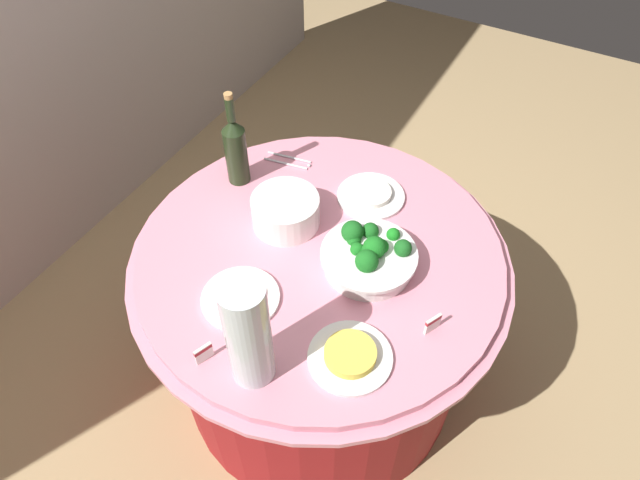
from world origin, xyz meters
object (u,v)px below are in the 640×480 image
food_plate_noodles (240,297)px  food_plate_fried_egg (350,356)px  broccoli_bowl (369,255)px  label_placard_mid (433,323)px  plate_stack (286,211)px  label_placard_front (204,353)px  wine_bottle (236,149)px  decorative_fruit_vase (249,337)px  food_plate_rice (371,195)px  serving_tongs (289,161)px

food_plate_noodles → food_plate_fried_egg: 0.35m
broccoli_bowl → label_placard_mid: (-0.12, -0.24, -0.01)m
plate_stack → label_placard_front: bearing=-172.2°
broccoli_bowl → wine_bottle: (0.13, 0.54, 0.08)m
decorative_fruit_vase → label_placard_front: bearing=105.2°
broccoli_bowl → wine_bottle: 0.56m
food_plate_fried_egg → label_placard_mid: label_placard_mid is taller
plate_stack → food_plate_rice: bearing=-38.4°
food_plate_rice → label_placard_front: 0.75m
plate_stack → food_plate_noodles: plate_stack is taller
food_plate_fried_egg → wine_bottle: bearing=56.0°
broccoli_bowl → wine_bottle: size_ratio=0.83×
wine_bottle → decorative_fruit_vase: size_ratio=0.99×
plate_stack → food_plate_fried_egg: plate_stack is taller
decorative_fruit_vase → serving_tongs: bearing=24.8°
decorative_fruit_vase → serving_tongs: size_ratio=2.03×
food_plate_noodles → label_placard_front: size_ratio=4.00×
label_placard_front → food_plate_noodles: bearing=7.8°
food_plate_fried_egg → label_placard_mid: (0.18, -0.15, 0.02)m
plate_stack → broccoli_bowl: bearing=-96.1°
serving_tongs → label_placard_mid: bearing=-120.4°
broccoli_bowl → plate_stack: 0.30m
wine_bottle → food_plate_rice: size_ratio=1.53×
plate_stack → label_placard_mid: 0.57m
broccoli_bowl → plate_stack: broccoli_bowl is taller
decorative_fruit_vase → food_plate_noodles: (0.17, 0.15, -0.14)m
broccoli_bowl → food_plate_fried_egg: size_ratio=1.27×
decorative_fruit_vase → broccoli_bowl: bearing=-12.8°
food_plate_rice → label_placard_mid: (-0.38, -0.36, 0.02)m
serving_tongs → food_plate_noodles: 0.60m
decorative_fruit_vase → food_plate_rice: bearing=1.2°
broccoli_bowl → plate_stack: bearing=83.9°
serving_tongs → label_placard_mid: (-0.40, -0.69, 0.03)m
food_plate_noodles → label_placard_mid: label_placard_mid is taller
wine_bottle → food_plate_fried_egg: 0.78m
serving_tongs → food_plate_rice: 0.32m
wine_bottle → serving_tongs: size_ratio=2.00×
broccoli_bowl → wine_bottle: bearing=76.7°
broccoli_bowl → food_plate_rice: bearing=24.2°
plate_stack → label_placard_mid: plate_stack is taller
food_plate_noodles → food_plate_rice: food_plate_noodles is taller
food_plate_rice → food_plate_noodles: bearing=165.7°
food_plate_rice → serving_tongs: bearing=85.9°
plate_stack → label_placard_front: plate_stack is taller
food_plate_rice → plate_stack: bearing=141.6°
plate_stack → food_plate_rice: plate_stack is taller
broccoli_bowl → food_plate_fried_egg: 0.32m
food_plate_rice → food_plate_fried_egg: food_plate_fried_egg is taller
wine_bottle → label_placard_mid: bearing=-107.3°
food_plate_fried_egg → broccoli_bowl: bearing=17.5°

